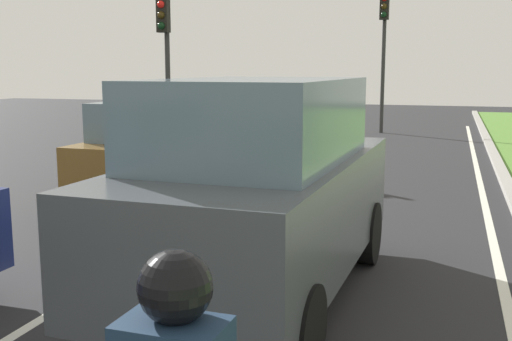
% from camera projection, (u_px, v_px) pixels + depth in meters
% --- Properties ---
extents(ground_plane, '(60.00, 60.00, 0.00)m').
position_uv_depth(ground_plane, '(280.00, 198.00, 11.47)').
color(ground_plane, '#262628').
extents(lane_line_center, '(0.12, 32.00, 0.01)m').
position_uv_depth(lane_line_center, '(245.00, 195.00, 11.68)').
color(lane_line_center, silver).
rests_on(lane_line_center, ground).
extents(lane_line_right_edge, '(0.12, 32.00, 0.01)m').
position_uv_depth(lane_line_right_edge, '(486.00, 211.00, 10.39)').
color(lane_line_right_edge, silver).
rests_on(lane_line_right_edge, ground).
extents(car_suv_ahead, '(2.10, 4.56, 2.28)m').
position_uv_depth(car_suv_ahead, '(259.00, 189.00, 6.28)').
color(car_suv_ahead, '#474C51').
rests_on(car_suv_ahead, ground).
extents(car_hatchback_far, '(1.80, 3.74, 1.78)m').
position_uv_depth(car_hatchback_far, '(154.00, 149.00, 11.48)').
color(car_hatchback_far, brown).
rests_on(car_hatchback_far, ground).
extents(traffic_light_overhead_left, '(0.32, 0.50, 4.56)m').
position_uv_depth(traffic_light_overhead_left, '(165.00, 43.00, 16.88)').
color(traffic_light_overhead_left, '#2D2D2D').
rests_on(traffic_light_overhead_left, ground).
extents(traffic_light_far_median, '(0.32, 0.50, 5.13)m').
position_uv_depth(traffic_light_far_median, '(384.00, 36.00, 22.19)').
color(traffic_light_far_median, '#2D2D2D').
rests_on(traffic_light_far_median, ground).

